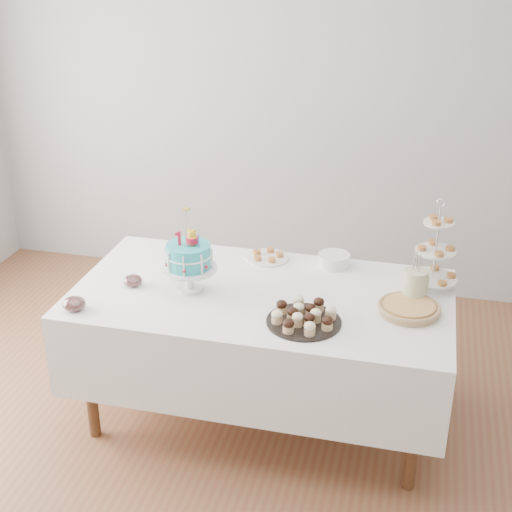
% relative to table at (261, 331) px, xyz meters
% --- Properties ---
extents(floor, '(5.00, 5.00, 0.00)m').
position_rel_table_xyz_m(floor, '(0.00, -0.30, -0.54)').
color(floor, brown).
rests_on(floor, ground).
extents(walls, '(5.04, 4.04, 2.70)m').
position_rel_table_xyz_m(walls, '(0.00, -0.30, 0.81)').
color(walls, '#A7AAAC').
rests_on(walls, floor).
extents(table, '(1.92, 1.02, 0.77)m').
position_rel_table_xyz_m(table, '(0.00, 0.00, 0.00)').
color(table, white).
rests_on(table, floor).
extents(birthday_cake, '(0.28, 0.28, 0.44)m').
position_rel_table_xyz_m(birthday_cake, '(-0.36, -0.06, 0.35)').
color(birthday_cake, white).
rests_on(birthday_cake, table).
extents(cupcake_tray, '(0.36, 0.36, 0.08)m').
position_rel_table_xyz_m(cupcake_tray, '(0.27, -0.25, 0.27)').
color(cupcake_tray, black).
rests_on(cupcake_tray, table).
extents(pie, '(0.30, 0.30, 0.05)m').
position_rel_table_xyz_m(pie, '(0.74, -0.04, 0.25)').
color(pie, tan).
rests_on(pie, table).
extents(tiered_stand, '(0.25, 0.25, 0.49)m').
position_rel_table_xyz_m(tiered_stand, '(0.84, 0.27, 0.43)').
color(tiered_stand, silver).
rests_on(tiered_stand, table).
extents(plate_stack, '(0.18, 0.18, 0.07)m').
position_rel_table_xyz_m(plate_stack, '(0.31, 0.40, 0.26)').
color(plate_stack, white).
rests_on(plate_stack, table).
extents(pastry_plate, '(0.24, 0.24, 0.04)m').
position_rel_table_xyz_m(pastry_plate, '(-0.06, 0.40, 0.24)').
color(pastry_plate, white).
rests_on(pastry_plate, table).
extents(jam_bowl_a, '(0.11, 0.11, 0.07)m').
position_rel_table_xyz_m(jam_bowl_a, '(-0.84, -0.39, 0.26)').
color(jam_bowl_a, silver).
rests_on(jam_bowl_a, table).
extents(jam_bowl_b, '(0.10, 0.10, 0.06)m').
position_rel_table_xyz_m(jam_bowl_b, '(-0.66, -0.09, 0.26)').
color(jam_bowl_b, silver).
rests_on(jam_bowl_b, table).
extents(utensil_pitcher, '(0.12, 0.12, 0.26)m').
position_rel_table_xyz_m(utensil_pitcher, '(0.75, 0.09, 0.32)').
color(utensil_pitcher, beige).
rests_on(utensil_pitcher, table).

